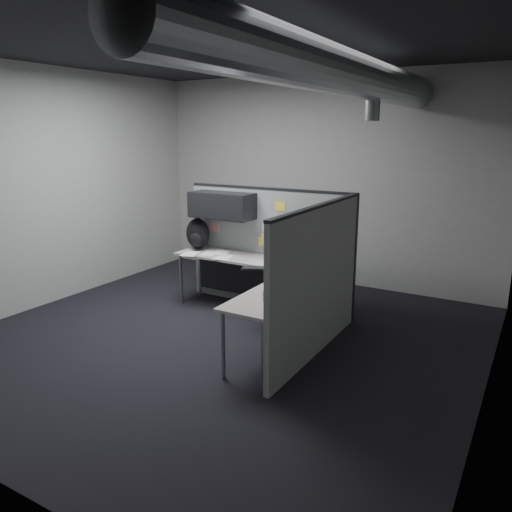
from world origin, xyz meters
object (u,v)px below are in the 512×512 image
Objects in this scene: keyboard at (262,269)px; phone at (279,289)px; backpack at (198,234)px; desk at (262,275)px; monitor at (307,248)px.

keyboard is 1.83× the size of phone.
keyboard is 1.18× the size of backpack.
keyboard reaches higher than desk.
desk is 8.17× the size of phone.
monitor is 0.61m from keyboard.
monitor reaches higher than keyboard.
monitor reaches higher than phone.
phone is at bearing -62.73° from monitor.
backpack is at bearing 176.69° from keyboard.
backpack reaches higher than phone.
desk is 5.27× the size of backpack.
monitor is 1.29× the size of backpack.
keyboard is 0.84m from phone.
desk is 4.47× the size of keyboard.
phone is (0.56, -0.63, 0.02)m from keyboard.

